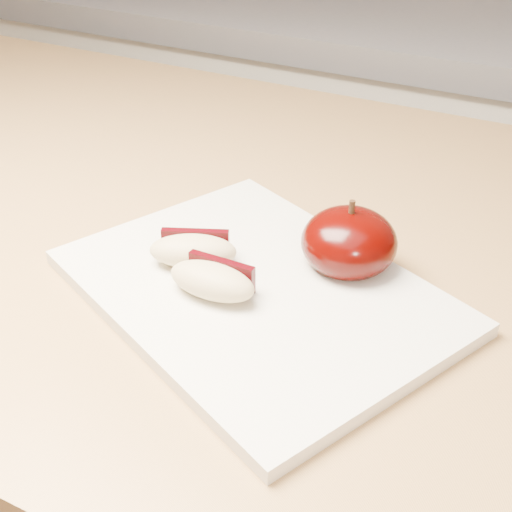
% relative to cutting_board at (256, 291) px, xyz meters
% --- Properties ---
extents(back_cabinet, '(2.40, 0.62, 0.94)m').
position_rel_cutting_board_xyz_m(back_cabinet, '(0.01, 0.80, -0.43)').
color(back_cabinet, silver).
rests_on(back_cabinet, ground).
extents(cutting_board, '(0.33, 0.30, 0.01)m').
position_rel_cutting_board_xyz_m(cutting_board, '(0.00, 0.00, 0.00)').
color(cutting_board, silver).
rests_on(cutting_board, island_counter).
extents(apple_half, '(0.08, 0.08, 0.06)m').
position_rel_cutting_board_xyz_m(apple_half, '(0.05, 0.06, 0.02)').
color(apple_half, black).
rests_on(apple_half, cutting_board).
extents(apple_wedge_a, '(0.07, 0.06, 0.02)m').
position_rel_cutting_board_xyz_m(apple_wedge_a, '(-0.06, 0.00, 0.02)').
color(apple_wedge_a, tan).
rests_on(apple_wedge_a, cutting_board).
extents(apple_wedge_b, '(0.07, 0.03, 0.02)m').
position_rel_cutting_board_xyz_m(apple_wedge_b, '(-0.02, -0.02, 0.02)').
color(apple_wedge_b, tan).
rests_on(apple_wedge_b, cutting_board).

